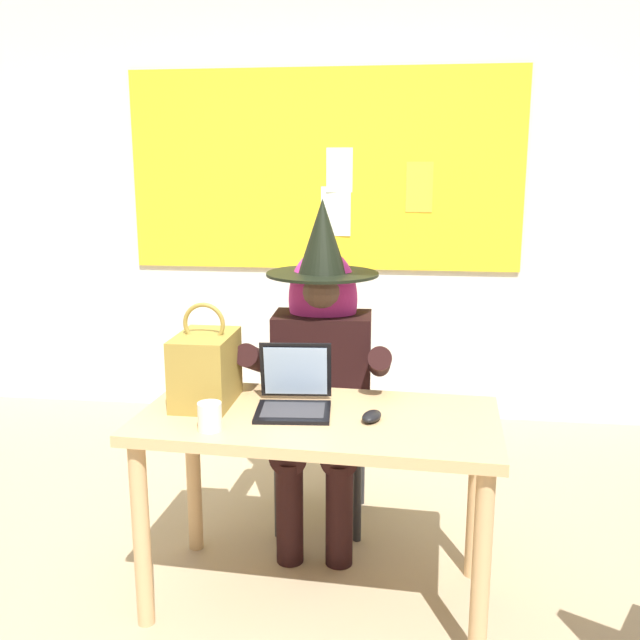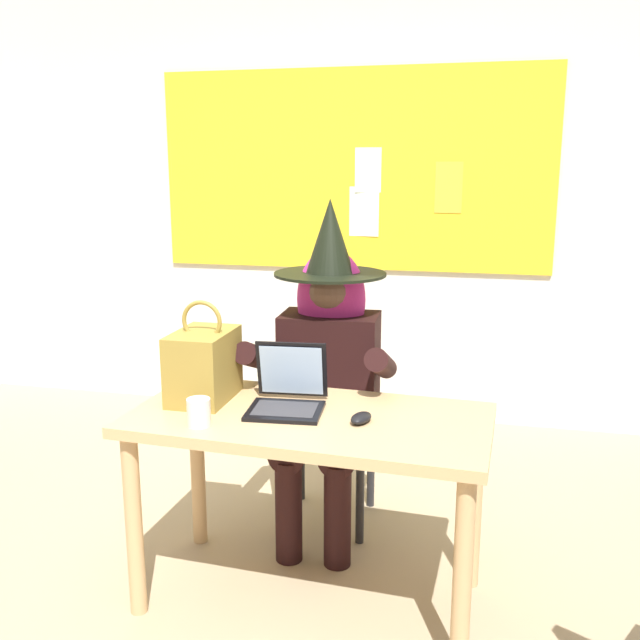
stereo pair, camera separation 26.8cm
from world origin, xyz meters
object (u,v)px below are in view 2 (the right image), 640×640
object	(u,v)px
chair_at_desk	(332,411)
computer_mouse	(361,418)
handbag	(203,365)
coffee_mug	(199,412)
person_costumed	(327,356)
laptop	(288,394)
desk_main	(309,443)

from	to	relation	value
chair_at_desk	computer_mouse	distance (m)	0.79
handbag	coffee_mug	distance (m)	0.29
chair_at_desk	computer_mouse	xyz separation A→B (m)	(0.26, -0.71, 0.25)
computer_mouse	coffee_mug	xyz separation A→B (m)	(-0.53, -0.15, 0.03)
person_costumed	computer_mouse	world-z (taller)	person_costumed
computer_mouse	handbag	size ratio (longest dim) A/B	0.28
laptop	coffee_mug	bearing A→B (deg)	-140.56
handbag	coffee_mug	size ratio (longest dim) A/B	3.98
coffee_mug	chair_at_desk	bearing A→B (deg)	72.54
laptop	handbag	world-z (taller)	handbag
coffee_mug	handbag	bearing A→B (deg)	108.74
handbag	desk_main	bearing A→B (deg)	-10.00
desk_main	handbag	size ratio (longest dim) A/B	3.41
chair_at_desk	laptop	distance (m)	0.69
person_costumed	coffee_mug	bearing A→B (deg)	-22.87
laptop	handbag	bearing A→B (deg)	170.76
coffee_mug	laptop	bearing A→B (deg)	44.50
chair_at_desk	computer_mouse	bearing A→B (deg)	18.38
person_costumed	laptop	size ratio (longest dim) A/B	4.85
laptop	handbag	xyz separation A→B (m)	(-0.33, 0.02, 0.08)
desk_main	handbag	distance (m)	0.49
chair_at_desk	coffee_mug	bearing A→B (deg)	-18.87
handbag	person_costumed	bearing A→B (deg)	52.69
computer_mouse	coffee_mug	distance (m)	0.55
person_costumed	computer_mouse	xyz separation A→B (m)	(0.25, -0.59, -0.04)
chair_at_desk	laptop	xyz separation A→B (m)	(-0.03, -0.62, 0.28)
desk_main	coffee_mug	distance (m)	0.41
coffee_mug	person_costumed	bearing A→B (deg)	69.60
chair_at_desk	handbag	bearing A→B (deg)	-32.42
person_costumed	handbag	xyz separation A→B (m)	(-0.37, -0.48, 0.07)
person_costumed	computer_mouse	distance (m)	0.64
laptop	computer_mouse	bearing A→B (deg)	-21.89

